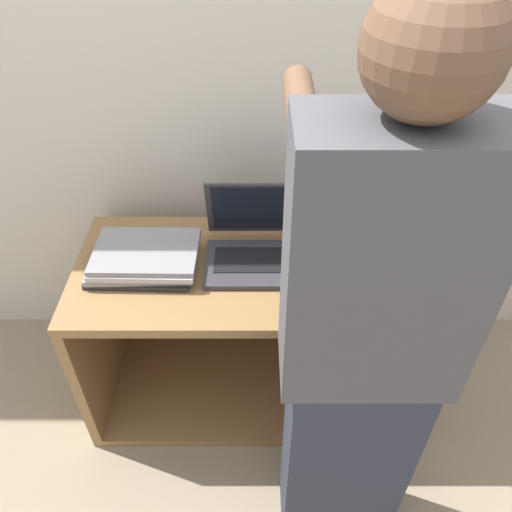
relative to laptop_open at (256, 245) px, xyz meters
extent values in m
plane|color=gray|center=(0.00, -0.34, -0.72)|extent=(12.00, 12.00, 0.00)
cube|color=beige|center=(0.00, 0.34, 0.48)|extent=(8.00, 0.05, 2.40)
cube|color=olive|center=(0.00, -0.05, -0.07)|extent=(1.24, 0.57, 0.04)
cube|color=olive|center=(0.00, -0.05, -0.71)|extent=(1.24, 0.57, 0.04)
cube|color=olive|center=(-0.60, -0.05, -0.39)|extent=(0.04, 0.57, 0.60)
cube|color=olive|center=(0.60, -0.05, -0.39)|extent=(0.04, 0.57, 0.60)
cube|color=olive|center=(0.00, 0.22, -0.39)|extent=(1.17, 0.04, 0.60)
cube|color=#333338|center=(0.00, -0.05, -0.04)|extent=(0.34, 0.24, 0.02)
cube|color=black|center=(0.00, -0.04, -0.03)|extent=(0.28, 0.13, 0.00)
cube|color=#333338|center=(0.00, 0.10, 0.08)|extent=(0.34, 0.06, 0.23)
cube|color=black|center=(0.00, 0.10, 0.08)|extent=(0.30, 0.05, 0.21)
cube|color=#232326|center=(-0.38, -0.05, -0.04)|extent=(0.35, 0.25, 0.02)
cube|color=gray|center=(-0.38, -0.05, -0.02)|extent=(0.35, 0.25, 0.02)
cube|color=#B7B7BC|center=(-0.37, -0.05, -0.01)|extent=(0.35, 0.25, 0.02)
cube|color=gray|center=(-0.37, -0.05, 0.01)|extent=(0.35, 0.24, 0.02)
cube|color=#232326|center=(0.38, -0.05, -0.04)|extent=(0.35, 0.24, 0.02)
cube|color=gray|center=(0.37, -0.05, -0.02)|extent=(0.35, 0.24, 0.02)
cube|color=#B7B7BC|center=(0.38, -0.04, -0.01)|extent=(0.35, 0.24, 0.02)
cube|color=#B7B7BC|center=(0.37, -0.05, 0.01)|extent=(0.35, 0.24, 0.02)
cube|color=#232326|center=(0.37, -0.05, 0.03)|extent=(0.35, 0.24, 0.02)
cube|color=#B7B7BC|center=(0.37, -0.05, 0.05)|extent=(0.35, 0.24, 0.02)
cube|color=gray|center=(0.37, -0.05, 0.07)|extent=(0.35, 0.25, 0.02)
cube|color=#2D3342|center=(0.26, -0.58, -0.32)|extent=(0.34, 0.20, 0.81)
cube|color=#4C4C51|center=(0.26, -0.58, 0.41)|extent=(0.40, 0.20, 0.64)
sphere|color=brown|center=(0.26, -0.58, 0.84)|extent=(0.22, 0.22, 0.22)
cylinder|color=brown|center=(0.10, -0.32, 0.63)|extent=(0.07, 0.32, 0.07)
cylinder|color=brown|center=(0.42, -0.32, 0.63)|extent=(0.07, 0.32, 0.07)
cube|color=red|center=(0.37, -0.11, 0.08)|extent=(0.06, 0.02, 0.01)
camera|label=1|loc=(0.00, -1.32, 1.08)|focal=35.00mm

